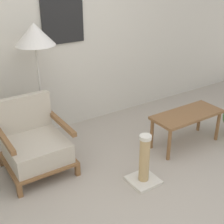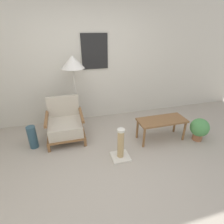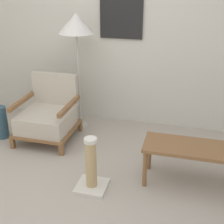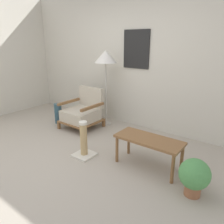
{
  "view_description": "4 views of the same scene",
  "coord_description": "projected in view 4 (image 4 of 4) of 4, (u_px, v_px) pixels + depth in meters",
  "views": [
    {
      "loc": [
        -1.57,
        -1.67,
        2.11
      ],
      "look_at": [
        0.23,
        1.07,
        0.55
      ],
      "focal_mm": 50.0,
      "sensor_mm": 36.0,
      "label": 1
    },
    {
      "loc": [
        -0.58,
        -1.83,
        2.02
      ],
      "look_at": [
        0.23,
        1.07,
        0.55
      ],
      "focal_mm": 28.0,
      "sensor_mm": 36.0,
      "label": 2
    },
    {
      "loc": [
        1.04,
        -2.03,
        1.99
      ],
      "look_at": [
        0.23,
        1.07,
        0.55
      ],
      "focal_mm": 50.0,
      "sensor_mm": 36.0,
      "label": 3
    },
    {
      "loc": [
        2.36,
        -1.75,
        1.7
      ],
      "look_at": [
        0.23,
        1.07,
        0.55
      ],
      "focal_mm": 35.0,
      "sensor_mm": 36.0,
      "label": 4
    }
  ],
  "objects": [
    {
      "name": "floor_lamp",
      "position": [
        106.0,
        59.0,
        4.28
      ],
      "size": [
        0.45,
        0.45,
        1.54
      ],
      "color": "#B7B2A8",
      "rests_on": "ground_plane"
    },
    {
      "name": "vase",
      "position": [
        58.0,
        113.0,
        4.71
      ],
      "size": [
        0.16,
        0.16,
        0.43
      ],
      "primitive_type": "cylinder",
      "color": "#2D4C5B",
      "rests_on": "ground_plane"
    },
    {
      "name": "ground_plane",
      "position": [
        56.0,
        162.0,
        3.21
      ],
      "size": [
        14.0,
        14.0,
        0.0
      ],
      "primitive_type": "plane",
      "color": "#A89E8E"
    },
    {
      "name": "coffee_table",
      "position": [
        149.0,
        142.0,
        3.0
      ],
      "size": [
        0.93,
        0.39,
        0.44
      ],
      "color": "brown",
      "rests_on": "ground_plane"
    },
    {
      "name": "potted_plant",
      "position": [
        194.0,
        175.0,
        2.46
      ],
      "size": [
        0.35,
        0.35,
        0.45
      ],
      "color": "#935B3D",
      "rests_on": "ground_plane"
    },
    {
      "name": "wall_back",
      "position": [
        133.0,
        59.0,
        4.34
      ],
      "size": [
        8.0,
        0.09,
        2.7
      ],
      "color": "beige",
      "rests_on": "ground_plane"
    },
    {
      "name": "scratching_post",
      "position": [
        84.0,
        143.0,
        3.34
      ],
      "size": [
        0.3,
        0.3,
        0.56
      ],
      "color": "beige",
      "rests_on": "ground_plane"
    },
    {
      "name": "armchair",
      "position": [
        82.0,
        112.0,
        4.44
      ],
      "size": [
        0.7,
        0.69,
        0.8
      ],
      "color": "brown",
      "rests_on": "ground_plane"
    }
  ]
}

